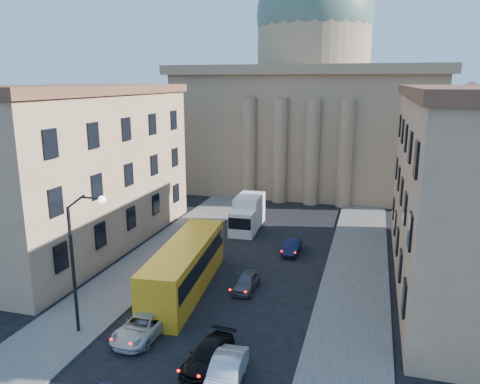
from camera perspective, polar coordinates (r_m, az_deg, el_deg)
The scene contains 12 objects.
sidewalk_left at distance 39.66m, azimuth -11.96°, elevation -9.11°, with size 5.00×60.00×0.15m, color #4F4C48.
sidewalk_right at distance 35.50m, azimuth 13.70°, elevation -11.98°, with size 5.00×60.00×0.15m, color #4F4C48.
church at distance 70.31m, azimuth 8.67°, elevation 10.67°, with size 68.02×28.76×36.60m.
building_left at distance 45.31m, azimuth -19.60°, elevation 2.92°, with size 11.60×26.60×14.70m.
street_lamp at distance 29.13m, azimuth -18.99°, elevation -6.98°, with size 2.62×0.44×8.83m.
car_right_near at distance 25.27m, azimuth -1.76°, elevation -21.20°, with size 1.52×4.35×1.43m, color #A3A7AB.
car_left_mid at distance 29.90m, azimuth -11.72°, elevation -15.66°, with size 2.24×4.85×1.35m, color silver.
car_right_mid at distance 26.82m, azimuth -3.89°, elevation -19.22°, with size 1.74×4.29×1.25m, color black.
car_right_far at distance 35.12m, azimuth 0.78°, elevation -10.90°, with size 1.44×3.58×1.22m, color #4E4E53.
car_right_distant at distance 42.39m, azimuth 6.39°, elevation -6.59°, with size 1.33×3.81×1.26m, color black.
city_bus at distance 34.79m, azimuth -6.72°, elevation -8.92°, with size 4.03×12.78×3.54m.
box_truck at distance 48.27m, azimuth 0.90°, elevation -2.75°, with size 2.59×6.30×3.43m.
Camera 1 is at (9.19, -14.17, 15.07)m, focal length 35.00 mm.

